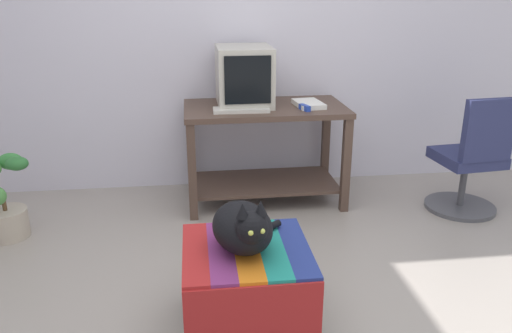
{
  "coord_description": "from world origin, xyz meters",
  "views": [
    {
      "loc": [
        -0.3,
        -2.1,
        1.62
      ],
      "look_at": [
        0.07,
        0.85,
        0.55
      ],
      "focal_mm": 35.79,
      "sensor_mm": 36.0,
      "label": 1
    }
  ],
  "objects_px": {
    "ottoman_with_blanket": "(247,289)",
    "stapler": "(305,108)",
    "keyboard": "(241,110)",
    "book": "(309,104)",
    "office_chair": "(471,163)",
    "potted_plant": "(4,207)",
    "cat": "(244,227)",
    "tv_monitor": "(244,76)",
    "desk": "(265,137)"
  },
  "relations": [
    {
      "from": "potted_plant",
      "to": "cat",
      "type": "bearing_deg",
      "value": -38.37
    },
    {
      "from": "ottoman_with_blanket",
      "to": "office_chair",
      "type": "bearing_deg",
      "value": 33.35
    },
    {
      "from": "keyboard",
      "to": "book",
      "type": "bearing_deg",
      "value": 12.28
    },
    {
      "from": "ottoman_with_blanket",
      "to": "office_chair",
      "type": "distance_m",
      "value": 2.13
    },
    {
      "from": "potted_plant",
      "to": "stapler",
      "type": "xyz_separation_m",
      "value": [
        2.08,
        0.25,
        0.55
      ]
    },
    {
      "from": "book",
      "to": "office_chair",
      "type": "distance_m",
      "value": 1.26
    },
    {
      "from": "keyboard",
      "to": "cat",
      "type": "relative_size",
      "value": 0.91
    },
    {
      "from": "stapler",
      "to": "book",
      "type": "bearing_deg",
      "value": 46.28
    },
    {
      "from": "keyboard",
      "to": "office_chair",
      "type": "distance_m",
      "value": 1.72
    },
    {
      "from": "cat",
      "to": "tv_monitor",
      "type": "bearing_deg",
      "value": 72.01
    },
    {
      "from": "book",
      "to": "potted_plant",
      "type": "bearing_deg",
      "value": -176.79
    },
    {
      "from": "keyboard",
      "to": "office_chair",
      "type": "height_order",
      "value": "office_chair"
    },
    {
      "from": "tv_monitor",
      "to": "keyboard",
      "type": "relative_size",
      "value": 1.24
    },
    {
      "from": "tv_monitor",
      "to": "book",
      "type": "bearing_deg",
      "value": -15.1
    },
    {
      "from": "office_chair",
      "to": "tv_monitor",
      "type": "bearing_deg",
      "value": -22.81
    },
    {
      "from": "book",
      "to": "potted_plant",
      "type": "height_order",
      "value": "book"
    },
    {
      "from": "ottoman_with_blanket",
      "to": "desk",
      "type": "bearing_deg",
      "value": 78.89
    },
    {
      "from": "desk",
      "to": "ottoman_with_blanket",
      "type": "relative_size",
      "value": 2.0
    },
    {
      "from": "keyboard",
      "to": "ottoman_with_blanket",
      "type": "xyz_separation_m",
      "value": [
        -0.12,
        -1.43,
        -0.55
      ]
    },
    {
      "from": "tv_monitor",
      "to": "book",
      "type": "xyz_separation_m",
      "value": [
        0.47,
        -0.12,
        -0.19
      ]
    },
    {
      "from": "book",
      "to": "office_chair",
      "type": "relative_size",
      "value": 0.32
    },
    {
      "from": "cat",
      "to": "office_chair",
      "type": "xyz_separation_m",
      "value": [
        1.79,
        1.18,
        -0.18
      ]
    },
    {
      "from": "cat",
      "to": "book",
      "type": "bearing_deg",
      "value": 55.44
    },
    {
      "from": "keyboard",
      "to": "stapler",
      "type": "relative_size",
      "value": 3.64
    },
    {
      "from": "cat",
      "to": "desk",
      "type": "bearing_deg",
      "value": 66.56
    },
    {
      "from": "ottoman_with_blanket",
      "to": "book",
      "type": "bearing_deg",
      "value": 67.63
    },
    {
      "from": "book",
      "to": "ottoman_with_blanket",
      "type": "relative_size",
      "value": 0.47
    },
    {
      "from": "desk",
      "to": "office_chair",
      "type": "bearing_deg",
      "value": -16.32
    },
    {
      "from": "stapler",
      "to": "potted_plant",
      "type": "bearing_deg",
      "value": 167.65
    },
    {
      "from": "desk",
      "to": "tv_monitor",
      "type": "xyz_separation_m",
      "value": [
        -0.15,
        0.08,
        0.46
      ]
    },
    {
      "from": "ottoman_with_blanket",
      "to": "potted_plant",
      "type": "relative_size",
      "value": 1.06
    },
    {
      "from": "book",
      "to": "ottoman_with_blanket",
      "type": "bearing_deg",
      "value": -119.21
    },
    {
      "from": "ottoman_with_blanket",
      "to": "tv_monitor",
      "type": "bearing_deg",
      "value": 84.38
    },
    {
      "from": "keyboard",
      "to": "potted_plant",
      "type": "xyz_separation_m",
      "value": [
        -1.62,
        -0.27,
        -0.55
      ]
    },
    {
      "from": "cat",
      "to": "stapler",
      "type": "distance_m",
      "value": 1.56
    },
    {
      "from": "tv_monitor",
      "to": "ottoman_with_blanket",
      "type": "relative_size",
      "value": 0.82
    },
    {
      "from": "tv_monitor",
      "to": "cat",
      "type": "xyz_separation_m",
      "value": [
        -0.18,
        -1.68,
        -0.41
      ]
    },
    {
      "from": "ottoman_with_blanket",
      "to": "cat",
      "type": "xyz_separation_m",
      "value": [
        -0.01,
        -0.02,
        0.34
      ]
    },
    {
      "from": "ottoman_with_blanket",
      "to": "stapler",
      "type": "distance_m",
      "value": 1.62
    },
    {
      "from": "cat",
      "to": "office_chair",
      "type": "distance_m",
      "value": 2.15
    },
    {
      "from": "tv_monitor",
      "to": "potted_plant",
      "type": "relative_size",
      "value": 0.87
    },
    {
      "from": "ottoman_with_blanket",
      "to": "stapler",
      "type": "xyz_separation_m",
      "value": [
        0.58,
        1.41,
        0.56
      ]
    },
    {
      "from": "tv_monitor",
      "to": "cat",
      "type": "relative_size",
      "value": 1.13
    },
    {
      "from": "stapler",
      "to": "cat",
      "type": "bearing_deg",
      "value": -131.72
    },
    {
      "from": "book",
      "to": "stapler",
      "type": "relative_size",
      "value": 2.55
    },
    {
      "from": "office_chair",
      "to": "desk",
      "type": "bearing_deg",
      "value": -21.71
    },
    {
      "from": "book",
      "to": "office_chair",
      "type": "xyz_separation_m",
      "value": [
        1.14,
        -0.37,
        -0.39
      ]
    },
    {
      "from": "potted_plant",
      "to": "stapler",
      "type": "bearing_deg",
      "value": 6.95
    },
    {
      "from": "desk",
      "to": "ottoman_with_blanket",
      "type": "bearing_deg",
      "value": -101.52
    },
    {
      "from": "stapler",
      "to": "ottoman_with_blanket",
      "type": "bearing_deg",
      "value": -131.49
    }
  ]
}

